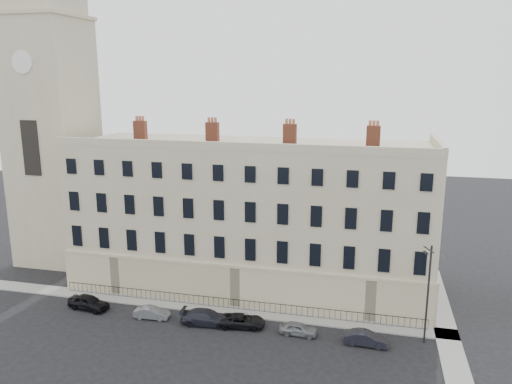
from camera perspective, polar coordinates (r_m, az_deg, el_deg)
ground at (r=42.69m, az=3.46°, el=-17.18°), size 160.00×160.00×0.00m
terrace at (r=51.80m, az=-0.59°, el=-2.66°), size 36.22×12.22×17.00m
church_tower at (r=62.15m, az=-22.46°, el=9.42°), size 8.00×8.13×44.00m
pavement_terrace at (r=49.33m, az=-7.27°, el=-12.82°), size 48.00×2.00×0.12m
pavement_east_return at (r=49.73m, az=20.54°, el=-13.37°), size 2.00×24.00×0.12m
railings at (r=48.29m, az=-2.56°, el=-12.67°), size 35.00×0.04×0.96m
car_a at (r=50.81m, az=-18.59°, el=-11.85°), size 4.24×2.18×1.38m
car_b at (r=47.63m, az=-11.81°, el=-13.36°), size 3.30×1.33×1.06m
car_c at (r=45.80m, az=-5.68°, el=-14.06°), size 4.73×2.23×1.33m
car_d at (r=45.25m, az=-1.60°, el=-14.49°), size 4.28×2.37×1.13m
car_e at (r=44.15m, az=4.86°, el=-15.30°), size 3.28×1.40×1.10m
car_f at (r=43.44m, az=12.45°, el=-16.02°), size 3.64×1.37×1.19m
streetlamp at (r=43.24m, az=19.03°, el=-10.58°), size 0.84×1.73×8.43m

